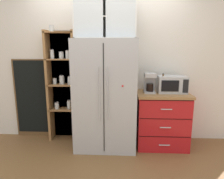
{
  "coord_description": "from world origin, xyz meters",
  "views": [
    {
      "loc": [
        0.25,
        -3.03,
        1.57
      ],
      "look_at": [
        0.1,
        0.02,
        0.94
      ],
      "focal_mm": 32.1,
      "sensor_mm": 36.0,
      "label": 1
    }
  ],
  "objects_px": {
    "chalkboard_menu": "(32,98)",
    "microwave": "(172,84)",
    "mug_charcoal": "(164,90)",
    "bottle_amber": "(163,84)",
    "coffee_maker": "(150,83)",
    "refrigerator": "(106,95)"
  },
  "relations": [
    {
      "from": "chalkboard_menu",
      "to": "microwave",
      "type": "bearing_deg",
      "value": -5.02
    },
    {
      "from": "mug_charcoal",
      "to": "bottle_amber",
      "type": "xyz_separation_m",
      "value": [
        -0.0,
        0.08,
        0.08
      ]
    },
    {
      "from": "coffee_maker",
      "to": "refrigerator",
      "type": "bearing_deg",
      "value": -175.3
    },
    {
      "from": "mug_charcoal",
      "to": "microwave",
      "type": "bearing_deg",
      "value": 27.27
    },
    {
      "from": "refrigerator",
      "to": "chalkboard_menu",
      "type": "distance_m",
      "value": 1.38
    },
    {
      "from": "refrigerator",
      "to": "mug_charcoal",
      "type": "relative_size",
      "value": 15.6
    },
    {
      "from": "microwave",
      "to": "mug_charcoal",
      "type": "height_order",
      "value": "microwave"
    },
    {
      "from": "coffee_maker",
      "to": "chalkboard_menu",
      "type": "height_order",
      "value": "chalkboard_menu"
    },
    {
      "from": "coffee_maker",
      "to": "mug_charcoal",
      "type": "height_order",
      "value": "coffee_maker"
    },
    {
      "from": "refrigerator",
      "to": "microwave",
      "type": "xyz_separation_m",
      "value": [
        1.04,
        0.1,
        0.16
      ]
    },
    {
      "from": "coffee_maker",
      "to": "chalkboard_menu",
      "type": "relative_size",
      "value": 0.22
    },
    {
      "from": "refrigerator",
      "to": "mug_charcoal",
      "type": "height_order",
      "value": "refrigerator"
    },
    {
      "from": "refrigerator",
      "to": "coffee_maker",
      "type": "xyz_separation_m",
      "value": [
        0.69,
        0.06,
        0.19
      ]
    },
    {
      "from": "coffee_maker",
      "to": "bottle_amber",
      "type": "relative_size",
      "value": 1.04
    },
    {
      "from": "bottle_amber",
      "to": "chalkboard_menu",
      "type": "bearing_deg",
      "value": 174.94
    },
    {
      "from": "microwave",
      "to": "bottle_amber",
      "type": "distance_m",
      "value": 0.14
    },
    {
      "from": "refrigerator",
      "to": "chalkboard_menu",
      "type": "xyz_separation_m",
      "value": [
        -1.34,
        0.31,
        -0.15
      ]
    },
    {
      "from": "mug_charcoal",
      "to": "refrigerator",
      "type": "bearing_deg",
      "value": -178.13
    },
    {
      "from": "coffee_maker",
      "to": "bottle_amber",
      "type": "bearing_deg",
      "value": 13.74
    },
    {
      "from": "refrigerator",
      "to": "bottle_amber",
      "type": "height_order",
      "value": "refrigerator"
    },
    {
      "from": "refrigerator",
      "to": "mug_charcoal",
      "type": "distance_m",
      "value": 0.91
    },
    {
      "from": "microwave",
      "to": "coffee_maker",
      "type": "bearing_deg",
      "value": -173.15
    }
  ]
}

